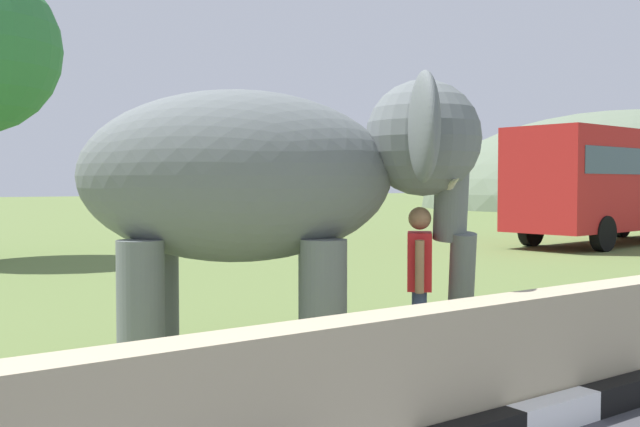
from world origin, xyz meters
name	(u,v)px	position (x,y,z in m)	size (l,w,h in m)	color
barrier_parapet	(453,372)	(2.00, 3.78, 0.50)	(28.00, 0.36, 1.00)	tan
elephant	(272,181)	(1.91, 6.17, 1.91)	(3.95, 3.54, 2.93)	slate
person_handler	(419,279)	(3.18, 5.40, 0.93)	(0.50, 0.53, 1.66)	navy
bus_red	(614,178)	(18.88, 13.26, 2.08)	(8.94, 3.30, 3.50)	#B21E1E
hill_east	(635,206)	(55.00, 34.30, 0.00)	(39.08, 31.26, 15.94)	#63725B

